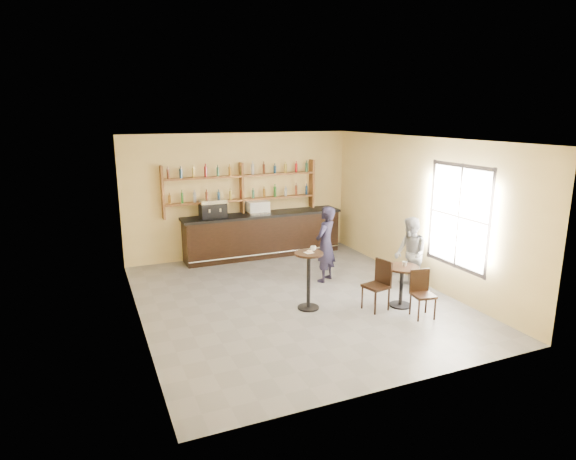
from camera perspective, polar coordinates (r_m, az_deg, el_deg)
name	(u,v)px	position (r m, az deg, el deg)	size (l,w,h in m)	color
floor	(294,299)	(9.88, 0.76, -8.19)	(7.00, 7.00, 0.00)	slate
ceiling	(295,139)	(9.18, 0.83, 10.69)	(7.00, 7.00, 0.00)	white
wall_back	(240,195)	(12.62, -5.67, 4.13)	(7.00, 7.00, 0.00)	#F2D589
wall_front	(403,277)	(6.48, 13.48, -5.45)	(7.00, 7.00, 0.00)	#F2D589
wall_left	(135,238)	(8.66, -17.67, -0.87)	(7.00, 7.00, 0.00)	#F2D589
wall_right	(420,211)	(10.94, 15.33, 2.23)	(7.00, 7.00, 0.00)	#F2D589
window_pane	(459,217)	(10.02, 19.56, 1.49)	(2.00, 2.00, 0.00)	white
window_frame	(458,217)	(10.02, 19.53, 1.49)	(0.04, 1.70, 2.10)	black
shelf_unit	(242,188)	(12.46, -5.51, 4.99)	(4.00, 0.26, 1.40)	brown
liquor_bottles	(242,181)	(12.44, -5.53, 5.77)	(3.68, 0.10, 1.00)	#8C5919
bar_counter	(263,235)	(12.66, -2.99, -0.55)	(4.22, 0.82, 1.14)	black
espresso_machine	(213,209)	(12.11, -8.90, 2.53)	(0.64, 0.41, 0.46)	black
pastry_case	(258,207)	(12.45, -3.63, 2.69)	(0.56, 0.45, 0.33)	silver
pedestal_table	(309,281)	(9.25, 2.45, -6.04)	(0.55, 0.55, 1.12)	black
napkin	(309,253)	(9.07, 2.49, -2.68)	(0.15, 0.15, 0.00)	white
donut	(310,251)	(9.06, 2.57, -2.56)	(0.12, 0.12, 0.04)	#E19D52
cup_pedestal	(313,248)	(9.21, 3.01, -2.18)	(0.11, 0.11, 0.09)	white
man_main	(326,244)	(10.70, 4.47, -1.69)	(0.62, 0.41, 1.70)	black
cafe_table	(401,286)	(9.66, 13.27, -6.52)	(0.64, 0.64, 0.81)	black
cup_cafe	(405,264)	(9.54, 13.66, -3.93)	(0.10, 0.10, 0.09)	white
chair_west	(376,286)	(9.37, 10.38, -6.51)	(0.42, 0.42, 0.96)	black
chair_south	(423,295)	(9.24, 15.74, -7.39)	(0.38, 0.38, 0.88)	black
patron_second	(410,254)	(10.49, 14.29, -2.78)	(0.76, 0.59, 1.57)	gray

